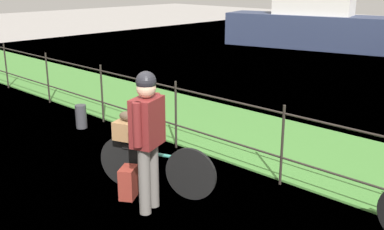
{
  "coord_description": "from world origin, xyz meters",
  "views": [
    {
      "loc": [
        4.12,
        -2.81,
        2.69
      ],
      "look_at": [
        -0.01,
        1.46,
        0.9
      ],
      "focal_mm": 43.53,
      "sensor_mm": 36.0,
      "label": 1
    }
  ],
  "objects": [
    {
      "name": "moored_boat_near",
      "position": [
        -5.09,
        13.29,
        0.86
      ],
      "size": [
        6.76,
        3.13,
        3.9
      ],
      "color": "#2D3856",
      "rests_on": "ground"
    },
    {
      "name": "grass_strip",
      "position": [
        0.0,
        3.4,
        0.01
      ],
      "size": [
        27.0,
        2.4,
        0.03
      ],
      "primitive_type": "cube",
      "color": "#478438",
      "rests_on": "ground"
    },
    {
      "name": "mooring_bollard",
      "position": [
        -2.98,
        1.61,
        0.22
      ],
      "size": [
        0.2,
        0.2,
        0.43
      ],
      "primitive_type": "cylinder",
      "color": "#38383D",
      "rests_on": "ground"
    },
    {
      "name": "backpack_on_paving",
      "position": [
        -0.16,
        0.47,
        0.2
      ],
      "size": [
        0.3,
        0.33,
        0.4
      ],
      "primitive_type": "cube",
      "rotation": [
        0.0,
        0.0,
        2.14
      ],
      "color": "maroon",
      "rests_on": "ground"
    },
    {
      "name": "wooden_crate",
      "position": [
        -0.37,
        0.69,
        0.79
      ],
      "size": [
        0.44,
        0.39,
        0.24
      ],
      "primitive_type": "cube",
      "rotation": [
        0.0,
        0.0,
        0.35
      ],
      "color": "olive",
      "rests_on": "bicycle_main"
    },
    {
      "name": "ground_plane",
      "position": [
        0.0,
        0.0,
        0.0
      ],
      "size": [
        60.0,
        60.0,
        0.0
      ],
      "primitive_type": "plane",
      "color": "#9E9993"
    },
    {
      "name": "terrier_dog",
      "position": [
        -0.35,
        0.69,
        0.99
      ],
      "size": [
        0.32,
        0.23,
        0.18
      ],
      "color": "#4C3D2D",
      "rests_on": "wooden_crate"
    },
    {
      "name": "cyclist_person",
      "position": [
        0.27,
        0.44,
        1.0
      ],
      "size": [
        0.38,
        0.51,
        1.68
      ],
      "color": "slate",
      "rests_on": "ground"
    },
    {
      "name": "iron_fence",
      "position": [
        0.0,
        2.11,
        0.64
      ],
      "size": [
        18.04,
        0.04,
        1.1
      ],
      "color": "#28231E",
      "rests_on": "ground"
    },
    {
      "name": "bicycle_main",
      "position": [
        -0.04,
        0.81,
        0.36
      ],
      "size": [
        1.57,
        0.61,
        0.67
      ],
      "color": "black",
      "rests_on": "ground"
    }
  ]
}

